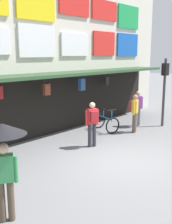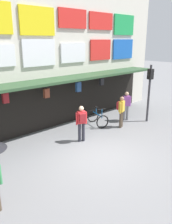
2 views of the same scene
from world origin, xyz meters
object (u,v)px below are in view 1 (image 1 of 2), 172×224
(pedestrian_in_blue, at_px, (92,121))
(traffic_light_far, at_px, (164,81))
(pedestrian_in_green, at_px, (138,106))
(pedestrian_in_white, at_px, (134,110))
(pedestrian_with_umbrella, at_px, (3,145))
(bicycle_parked, at_px, (105,122))

(pedestrian_in_blue, bearing_deg, traffic_light_far, -6.00)
(traffic_light_far, distance_m, pedestrian_in_green, 1.69)
(pedestrian_in_blue, xyz_separation_m, pedestrian_in_white, (2.74, -0.06, 0.00))
(traffic_light_far, xyz_separation_m, pedestrian_in_green, (-0.75, 0.93, -1.19))
(pedestrian_in_green, height_order, pedestrian_in_blue, same)
(pedestrian_in_blue, height_order, pedestrian_in_white, same)
(traffic_light_far, height_order, pedestrian_with_umbrella, traffic_light_far)
(pedestrian_with_umbrella, distance_m, pedestrian_in_white, 7.75)
(traffic_light_far, bearing_deg, bicycle_parked, 149.60)
(bicycle_parked, xyz_separation_m, pedestrian_with_umbrella, (-6.86, -2.78, 1.25))
(pedestrian_with_umbrella, bearing_deg, pedestrian_in_green, 14.49)
(bicycle_parked, bearing_deg, pedestrian_in_blue, -154.26)
(pedestrian_in_green, relative_size, pedestrian_with_umbrella, 0.81)
(traffic_light_far, bearing_deg, pedestrian_in_white, 167.31)
(bicycle_parked, xyz_separation_m, pedestrian_in_white, (0.67, -1.06, 0.59))
(bicycle_parked, relative_size, pedestrian_with_umbrella, 0.64)
(pedestrian_in_white, bearing_deg, pedestrian_with_umbrella, -167.13)
(pedestrian_in_blue, bearing_deg, bicycle_parked, 25.74)
(bicycle_parked, distance_m, pedestrian_in_green, 1.94)
(pedestrian_in_green, bearing_deg, traffic_light_far, -51.05)
(pedestrian_with_umbrella, height_order, pedestrian_in_white, pedestrian_with_umbrella)
(traffic_light_far, bearing_deg, pedestrian_with_umbrella, -172.11)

